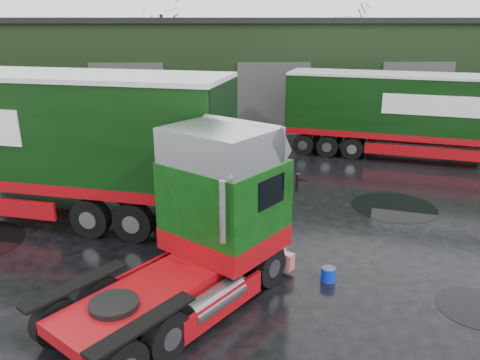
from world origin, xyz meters
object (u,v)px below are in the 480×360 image
warehouse (265,68)px  tree_back_a (162,38)px  hero_tractor (170,230)px  lorry_right (414,117)px  trailer_left (4,143)px  wash_bucket (328,274)px  tree_back_b (347,49)px

warehouse → tree_back_a: bearing=128.7°
hero_tractor → lorry_right: hero_tractor is taller
hero_tractor → trailer_left: size_ratio=0.42×
lorry_right → wash_bucket: lorry_right is taller
warehouse → lorry_right: (6.00, -11.00, -1.19)m
tree_back_b → hero_tractor: bearing=-109.8°
warehouse → tree_back_a: tree_back_a is taller
hero_tractor → tree_back_b: tree_back_b is taller
hero_tractor → tree_back_a: (-4.13, 33.00, 2.78)m
warehouse → wash_bucket: (-0.15, -21.83, -2.98)m
hero_tractor → tree_back_a: tree_back_a is taller
tree_back_b → tree_back_a: bearing=180.0°
warehouse → tree_back_b: size_ratio=4.32×
warehouse → hero_tractor: bearing=-99.5°
wash_bucket → tree_back_b: 33.06m
warehouse → tree_back_b: (8.00, 10.00, 0.59)m
hero_tractor → trailer_left: (-6.06, 6.08, 0.39)m
trailer_left → tree_back_a: bearing=11.0°
trailer_left → warehouse: bearing=-15.3°
warehouse → tree_back_b: tree_back_b is taller
lorry_right → tree_back_a: (-14.00, 21.00, 2.79)m
lorry_right → tree_back_a: size_ratio=1.57×
wash_bucket → lorry_right: bearing=60.4°
hero_tractor → wash_bucket: hero_tractor is taller
trailer_left → lorry_right: trailer_left is taller
trailer_left → tree_back_b: bearing=-18.6°
hero_tractor → lorry_right: size_ratio=0.42×
hero_tractor → lorry_right: bearing=90.9°
warehouse → trailer_left: size_ratio=2.14×
trailer_left → lorry_right: 16.99m
warehouse → wash_bucket: 22.04m
lorry_right → tree_back_b: tree_back_b is taller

